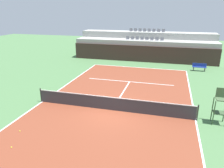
% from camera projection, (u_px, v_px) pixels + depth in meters
% --- Properties ---
extents(ground_plane, '(80.00, 80.00, 0.00)m').
position_uv_depth(ground_plane, '(112.00, 110.00, 14.89)').
color(ground_plane, '#477042').
extents(court_surface, '(11.00, 24.00, 0.01)m').
position_uv_depth(court_surface, '(112.00, 110.00, 14.89)').
color(court_surface, brown).
rests_on(court_surface, ground_plane).
extents(baseline_far, '(11.00, 0.10, 0.00)m').
position_uv_depth(baseline_far, '(138.00, 67.00, 25.77)').
color(baseline_far, white).
rests_on(baseline_far, court_surface).
extents(sideline_left, '(0.10, 24.00, 0.00)m').
position_uv_depth(sideline_left, '(42.00, 102.00, 16.25)').
color(sideline_left, white).
rests_on(sideline_left, court_surface).
extents(sideline_right, '(0.10, 24.00, 0.00)m').
position_uv_depth(sideline_right, '(196.00, 120.00, 13.52)').
color(sideline_right, white).
rests_on(sideline_right, court_surface).
extents(service_line_far, '(8.26, 0.10, 0.00)m').
position_uv_depth(service_line_far, '(130.00, 82.00, 20.72)').
color(service_line_far, white).
rests_on(service_line_far, court_surface).
extents(centre_service_line, '(0.10, 6.40, 0.00)m').
position_uv_depth(centre_service_line, '(122.00, 94.00, 17.80)').
color(centre_service_line, white).
rests_on(centre_service_line, court_surface).
extents(back_wall, '(18.83, 0.30, 2.12)m').
position_uv_depth(back_wall, '(142.00, 54.00, 28.29)').
color(back_wall, '#33231E').
rests_on(back_wall, ground_plane).
extents(stands_tier_lower, '(18.83, 2.40, 2.69)m').
position_uv_depth(stands_tier_lower, '(144.00, 50.00, 29.43)').
color(stands_tier_lower, '#9E9E99').
rests_on(stands_tier_lower, ground_plane).
extents(stands_tier_upper, '(18.83, 2.40, 3.55)m').
position_uv_depth(stands_tier_upper, '(146.00, 44.00, 31.47)').
color(stands_tier_upper, '#9E9E99').
rests_on(stands_tier_upper, ground_plane).
extents(seating_row_lower, '(5.07, 0.44, 0.44)m').
position_uv_depth(seating_row_lower, '(144.00, 39.00, 29.03)').
color(seating_row_lower, slate).
rests_on(seating_row_lower, stands_tier_lower).
extents(seating_row_upper, '(5.07, 0.44, 0.44)m').
position_uv_depth(seating_row_upper, '(147.00, 31.00, 30.94)').
color(seating_row_upper, slate).
rests_on(seating_row_upper, stands_tier_upper).
extents(tennis_net, '(11.08, 0.08, 1.07)m').
position_uv_depth(tennis_net, '(112.00, 103.00, 14.72)').
color(tennis_net, black).
rests_on(tennis_net, court_surface).
extents(umpire_chair, '(0.76, 0.66, 2.20)m').
position_uv_depth(umpire_chair, '(220.00, 105.00, 12.88)').
color(umpire_chair, '#334C2D').
rests_on(umpire_chair, ground_plane).
extents(player_bench, '(1.50, 0.40, 0.85)m').
position_uv_depth(player_bench, '(199.00, 66.00, 24.27)').
color(player_bench, navy).
rests_on(player_bench, ground_plane).
extents(tennis_ball_0, '(0.07, 0.07, 0.07)m').
position_uv_depth(tennis_ball_0, '(20.00, 131.00, 12.26)').
color(tennis_ball_0, '#CCE033').
rests_on(tennis_ball_0, court_surface).
extents(tennis_ball_1, '(0.07, 0.07, 0.07)m').
position_uv_depth(tennis_ball_1, '(11.00, 147.00, 10.82)').
color(tennis_ball_1, '#CCE033').
rests_on(tennis_ball_1, court_surface).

